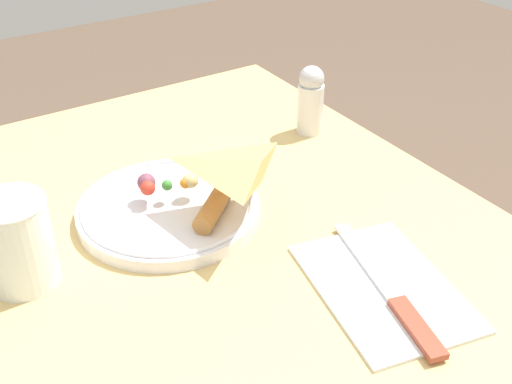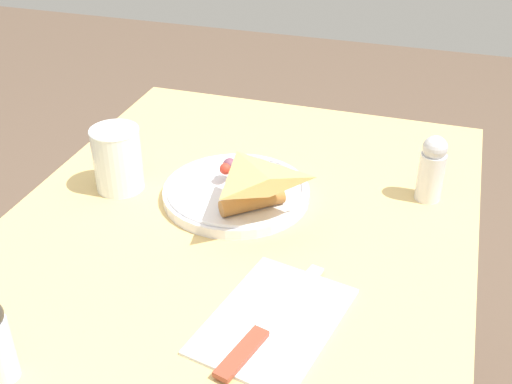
{
  "view_description": "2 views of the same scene",
  "coord_description": "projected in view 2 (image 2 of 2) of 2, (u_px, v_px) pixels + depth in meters",
  "views": [
    {
      "loc": [
        -0.45,
        0.28,
        1.15
      ],
      "look_at": [
        0.04,
        -0.04,
        0.77
      ],
      "focal_mm": 45.0,
      "sensor_mm": 36.0,
      "label": 1
    },
    {
      "loc": [
        -0.63,
        -0.25,
        1.22
      ],
      "look_at": [
        0.06,
        -0.04,
        0.77
      ],
      "focal_mm": 45.0,
      "sensor_mm": 36.0,
      "label": 2
    }
  ],
  "objects": [
    {
      "name": "napkin_folded",
      "position": [
        274.0,
        320.0,
        0.75
      ],
      "size": [
        0.22,
        0.17,
        0.0
      ],
      "rotation": [
        0.0,
        0.0,
        -0.2
      ],
      "color": "silver",
      "rests_on": "dining_table"
    },
    {
      "name": "salt_shaker",
      "position": [
        432.0,
        168.0,
        0.95
      ],
      "size": [
        0.04,
        0.04,
        0.1
      ],
      "color": "silver",
      "rests_on": "dining_table"
    },
    {
      "name": "milk_glass",
      "position": [
        118.0,
        160.0,
        0.98
      ],
      "size": [
        0.08,
        0.08,
        0.1
      ],
      "color": "white",
      "rests_on": "dining_table"
    },
    {
      "name": "butter_knife",
      "position": [
        269.0,
        323.0,
        0.73
      ],
      "size": [
        0.22,
        0.07,
        0.01
      ],
      "rotation": [
        0.0,
        0.0,
        -0.26
      ],
      "color": "#99422D",
      "rests_on": "napkin_folded"
    },
    {
      "name": "plate_pizza",
      "position": [
        237.0,
        190.0,
        0.97
      ],
      "size": [
        0.22,
        0.22,
        0.05
      ],
      "color": "white",
      "rests_on": "dining_table"
    },
    {
      "name": "dining_table",
      "position": [
        220.0,
        323.0,
        0.92
      ],
      "size": [
        1.01,
        0.66,
        0.7
      ],
      "color": "#DBB770",
      "rests_on": "ground_plane"
    }
  ]
}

